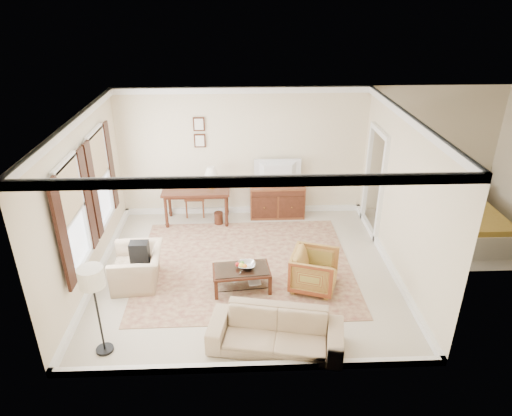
{
  "coord_description": "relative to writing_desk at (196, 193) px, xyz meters",
  "views": [
    {
      "loc": [
        -0.11,
        -7.15,
        4.79
      ],
      "look_at": [
        0.2,
        0.3,
        1.15
      ],
      "focal_mm": 32.0,
      "sensor_mm": 36.0,
      "label": 1
    }
  ],
  "objects": [
    {
      "name": "room_shell",
      "position": [
        1.04,
        -2.03,
        1.78
      ],
      "size": [
        5.51,
        5.01,
        2.91
      ],
      "color": "beige",
      "rests_on": "ground"
    },
    {
      "name": "club_armchair",
      "position": [
        -0.88,
        -2.33,
        -0.26
      ],
      "size": [
        0.69,
        1.02,
        0.86
      ],
      "primitive_type": "imported",
      "rotation": [
        0.0,
        0.0,
        -1.51
      ],
      "color": "tan",
      "rests_on": "room_shell"
    },
    {
      "name": "sofa",
      "position": [
        1.43,
        -4.05,
        -0.31
      ],
      "size": [
        2.01,
        0.93,
        0.76
      ],
      "primitive_type": "imported",
      "rotation": [
        0.0,
        0.0,
        -0.2
      ],
      "color": "tan",
      "rests_on": "room_shell"
    },
    {
      "name": "window_rear",
      "position": [
        -1.66,
        -1.13,
        0.86
      ],
      "size": [
        0.12,
        1.56,
        1.8
      ],
      "primitive_type": null,
      "color": "#CCB284",
      "rests_on": "room_shell"
    },
    {
      "name": "window_front",
      "position": [
        -1.66,
        -2.73,
        0.86
      ],
      "size": [
        0.12,
        1.56,
        1.8
      ],
      "primitive_type": null,
      "color": "#CCB284",
      "rests_on": "room_shell"
    },
    {
      "name": "doorway",
      "position": [
        3.75,
        -0.53,
        0.38
      ],
      "size": [
        0.1,
        1.12,
        2.25
      ],
      "primitive_type": null,
      "color": "white",
      "rests_on": "room_shell"
    },
    {
      "name": "striped_armchair",
      "position": [
        2.21,
        -2.62,
        -0.3
      ],
      "size": [
        0.91,
        0.94,
        0.78
      ],
      "primitive_type": "imported",
      "rotation": [
        0.0,
        0.0,
        1.24
      ],
      "color": "brown",
      "rests_on": "room_shell"
    },
    {
      "name": "book_a",
      "position": [
        0.75,
        -2.52,
        -0.53
      ],
      "size": [
        0.27,
        0.15,
        0.38
      ],
      "primitive_type": "imported",
      "rotation": [
        0.0,
        0.0,
        0.44
      ],
      "color": "brown",
      "rests_on": "coffee_table"
    },
    {
      "name": "sideboard",
      "position": [
        1.8,
        0.2,
        -0.31
      ],
      "size": [
        1.23,
        0.47,
        0.76
      ],
      "primitive_type": "cube",
      "color": "brown",
      "rests_on": "room_shell"
    },
    {
      "name": "desk_chair",
      "position": [
        -0.07,
        0.35,
        -0.17
      ],
      "size": [
        0.53,
        0.53,
        1.05
      ],
      "primitive_type": null,
      "rotation": [
        0.0,
        0.0,
        0.21
      ],
      "color": "brown",
      "rests_on": "room_shell"
    },
    {
      "name": "rug",
      "position": [
        1.01,
        -1.85,
        -0.68
      ],
      "size": [
        4.03,
        3.47,
        0.01
      ],
      "primitive_type": "cube",
      "rotation": [
        0.0,
        0.0,
        0.01
      ],
      "color": "maroon",
      "rests_on": "room_shell"
    },
    {
      "name": "book_b",
      "position": [
        1.07,
        -2.6,
        -0.53
      ],
      "size": [
        0.28,
        0.05,
        0.38
      ],
      "primitive_type": "imported",
      "rotation": [
        0.0,
        0.0,
        0.08
      ],
      "color": "brown",
      "rests_on": "coffee_table"
    },
    {
      "name": "framed_prints",
      "position": [
        0.1,
        0.44,
        1.25
      ],
      "size": [
        0.25,
        0.04,
        0.68
      ],
      "primitive_type": null,
      "color": "#492214",
      "rests_on": "room_shell"
    },
    {
      "name": "coffee_table",
      "position": [
        0.95,
        -2.59,
        -0.38
      ],
      "size": [
        1.03,
        0.67,
        0.41
      ],
      "rotation": [
        0.0,
        0.0,
        0.1
      ],
      "color": "#492214",
      "rests_on": "room_shell"
    },
    {
      "name": "tv",
      "position": [
        1.8,
        0.18,
        0.56
      ],
      "size": [
        0.99,
        0.57,
        0.13
      ],
      "primitive_type": "imported",
      "rotation": [
        0.0,
        0.0,
        3.14
      ],
      "color": "black",
      "rests_on": "sideboard"
    },
    {
      "name": "writing_desk",
      "position": [
        0.0,
        0.0,
        0.0
      ],
      "size": [
        1.46,
        0.73,
        0.8
      ],
      "color": "#492214",
      "rests_on": "room_shell"
    },
    {
      "name": "backpack",
      "position": [
        -0.81,
        -2.33,
        -0.02
      ],
      "size": [
        0.28,
        0.36,
        0.4
      ],
      "primitive_type": "cube",
      "rotation": [
        0.0,
        0.0,
        -1.77
      ],
      "color": "black",
      "rests_on": "club_armchair"
    },
    {
      "name": "fruit_bowl",
      "position": [
        1.04,
        -2.55,
        -0.22
      ],
      "size": [
        0.42,
        0.42,
        0.1
      ],
      "primitive_type": "imported",
      "color": "silver",
      "rests_on": "coffee_table"
    },
    {
      "name": "annex_bedroom",
      "position": [
        5.53,
        -0.88,
        -0.35
      ],
      "size": [
        3.0,
        2.7,
        2.9
      ],
      "color": "beige",
      "rests_on": "ground"
    },
    {
      "name": "desk_lamp",
      "position": [
        0.34,
        -0.0,
        0.36
      ],
      "size": [
        0.32,
        0.32,
        0.5
      ],
      "primitive_type": null,
      "color": "silver",
      "rests_on": "writing_desk"
    },
    {
      "name": "floor_lamp",
      "position": [
        -1.06,
        -4.03,
        0.49
      ],
      "size": [
        0.35,
        0.35,
        1.43
      ],
      "color": "black",
      "rests_on": "room_shell"
    }
  ]
}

